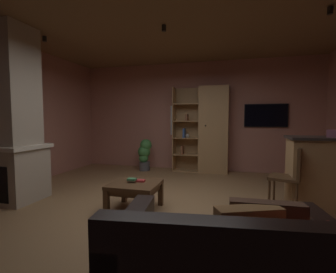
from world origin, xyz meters
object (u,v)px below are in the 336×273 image
at_px(table_book_0, 140,181).
at_px(potted_floor_plant, 145,153).
at_px(tissue_box, 331,133).
at_px(dining_chair, 291,174).
at_px(bookshelf_cabinet, 210,130).
at_px(coffee_table, 135,188).
at_px(wall_mounted_tv, 266,116).
at_px(stone_fireplace, 9,123).
at_px(table_book_1, 132,179).

xyz_separation_m(table_book_0, potted_floor_plant, (-0.90, 2.57, 0.03)).
xyz_separation_m(tissue_box, dining_chair, (-0.53, -0.13, -0.59)).
height_order(bookshelf_cabinet, coffee_table, bookshelf_cabinet).
bearing_deg(wall_mounted_tv, stone_fireplace, -143.08).
bearing_deg(tissue_box, dining_chair, -166.72).
bearing_deg(coffee_table, bookshelf_cabinet, 74.38).
height_order(coffee_table, potted_floor_plant, potted_floor_plant).
distance_m(bookshelf_cabinet, tissue_box, 2.87).
height_order(coffee_table, wall_mounted_tv, wall_mounted_tv).
height_order(table_book_0, potted_floor_plant, potted_floor_plant).
bearing_deg(potted_floor_plant, bookshelf_cabinet, 7.55).
bearing_deg(bookshelf_cabinet, coffee_table, -105.62).
height_order(stone_fireplace, tissue_box, stone_fireplace).
bearing_deg(wall_mounted_tv, tissue_box, -74.97).
bearing_deg(stone_fireplace, wall_mounted_tv, 36.92).
relative_size(tissue_box, dining_chair, 0.13).
height_order(table_book_0, table_book_1, table_book_1).
height_order(tissue_box, table_book_1, tissue_box).
bearing_deg(stone_fireplace, bookshelf_cabinet, 45.41).
xyz_separation_m(bookshelf_cabinet, potted_floor_plant, (-1.65, -0.22, -0.61)).
relative_size(table_book_1, dining_chair, 0.13).
distance_m(dining_chair, potted_floor_plant, 3.66).
relative_size(table_book_0, potted_floor_plant, 0.16).
xyz_separation_m(bookshelf_cabinet, table_book_1, (-0.85, -2.85, -0.60)).
height_order(table_book_1, wall_mounted_tv, wall_mounted_tv).
bearing_deg(table_book_0, tissue_box, 14.08).
distance_m(stone_fireplace, table_book_1, 2.24).
bearing_deg(potted_floor_plant, stone_fireplace, -115.03).
height_order(coffee_table, table_book_1, table_book_1).
distance_m(coffee_table, wall_mounted_tv, 3.89).
bearing_deg(tissue_box, coffee_table, -164.65).
bearing_deg(stone_fireplace, potted_floor_plant, 64.97).
relative_size(stone_fireplace, potted_floor_plant, 3.45).
distance_m(table_book_1, dining_chair, 2.34).
relative_size(tissue_box, potted_floor_plant, 0.15).
xyz_separation_m(stone_fireplace, coffee_table, (2.13, 0.11, -0.94)).
height_order(bookshelf_cabinet, table_book_1, bookshelf_cabinet).
distance_m(tissue_box, potted_floor_plant, 4.11).
bearing_deg(dining_chair, bookshelf_cabinet, 121.96).
xyz_separation_m(stone_fireplace, potted_floor_plant, (1.29, 2.76, -0.81)).
relative_size(tissue_box, table_book_0, 0.93).
xyz_separation_m(coffee_table, wall_mounted_tv, (2.11, 3.08, 1.09)).
height_order(bookshelf_cabinet, wall_mounted_tv, bookshelf_cabinet).
bearing_deg(potted_floor_plant, tissue_box, -27.92).
relative_size(table_book_0, table_book_1, 1.05).
height_order(table_book_1, dining_chair, dining_chair).
distance_m(tissue_box, coffee_table, 2.95).
distance_m(stone_fireplace, wall_mounted_tv, 5.31).
bearing_deg(wall_mounted_tv, dining_chair, -87.88).
relative_size(coffee_table, table_book_0, 5.36).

